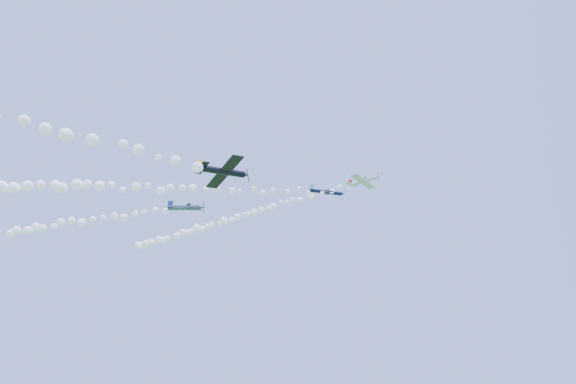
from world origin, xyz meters
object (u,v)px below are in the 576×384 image
(plane_grey, at_px, (186,208))
(plane_black, at_px, (224,171))
(plane_navy, at_px, (327,192))
(plane_white, at_px, (363,181))

(plane_grey, relative_size, plane_black, 1.13)
(plane_navy, xyz_separation_m, plane_grey, (-23.76, -13.66, -4.86))
(plane_white, xyz_separation_m, plane_black, (-11.82, -32.33, -9.51))
(plane_black, bearing_deg, plane_navy, 28.33)
(plane_navy, xyz_separation_m, plane_black, (-3.78, -35.48, -9.64))
(plane_navy, distance_m, plane_grey, 27.83)
(plane_white, distance_m, plane_navy, 8.64)
(plane_navy, height_order, plane_black, plane_navy)
(plane_white, height_order, plane_black, plane_white)
(plane_white, xyz_separation_m, plane_navy, (-8.05, 3.15, 0.13))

